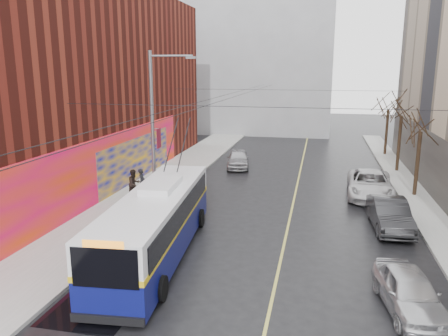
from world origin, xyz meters
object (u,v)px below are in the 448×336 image
at_px(parked_car_b, 390,214).
at_px(pedestrian_b, 134,184).
at_px(trolleybus, 157,223).
at_px(parked_car_c, 370,184).
at_px(tree_mid, 402,106).
at_px(pedestrian_a, 142,182).
at_px(pedestrian_c, 164,181).
at_px(following_car, 238,159).
at_px(tree_near, 422,119).
at_px(parked_car_a, 409,292).
at_px(streetlight_pole, 155,127).
at_px(tree_far, 389,101).

height_order(parked_car_b, pedestrian_b, pedestrian_b).
bearing_deg(trolleybus, parked_car_c, 43.83).
xyz_separation_m(tree_mid, trolleybus, (-12.85, -19.06, -3.74)).
xyz_separation_m(pedestrian_a, pedestrian_b, (-0.28, -0.58, 0.04)).
distance_m(trolleybus, parked_car_b, 11.85).
xyz_separation_m(trolleybus, parked_car_c, (10.02, 11.44, -0.69)).
xyz_separation_m(parked_car_c, pedestrian_a, (-14.10, -3.41, 0.20)).
bearing_deg(pedestrian_c, parked_car_b, -150.09).
bearing_deg(following_car, tree_near, -34.42).
bearing_deg(pedestrian_b, following_car, 3.99).
xyz_separation_m(tree_mid, parked_car_b, (-2.44, -13.45, -4.47)).
bearing_deg(pedestrian_c, parked_car_a, -178.52).
distance_m(parked_car_b, pedestrian_c, 13.51).
height_order(trolleybus, parked_car_b, trolleybus).
relative_size(tree_mid, pedestrian_a, 3.82).
xyz_separation_m(streetlight_pole, parked_car_a, (12.21, -8.51, -4.14)).
bearing_deg(pedestrian_a, parked_car_b, -108.59).
bearing_deg(tree_near, streetlight_pole, -158.38).
relative_size(tree_far, parked_car_b, 1.39).
height_order(parked_car_b, pedestrian_a, pedestrian_a).
bearing_deg(parked_car_c, pedestrian_c, -164.39).
height_order(pedestrian_a, pedestrian_b, pedestrian_b).
height_order(parked_car_a, following_car, following_car).
height_order(streetlight_pole, parked_car_a, streetlight_pole).
distance_m(tree_mid, pedestrian_a, 20.64).
relative_size(tree_mid, following_car, 1.52).
height_order(streetlight_pole, tree_near, streetlight_pole).
relative_size(parked_car_b, following_car, 1.08).
bearing_deg(following_car, parked_car_a, -73.86).
bearing_deg(tree_mid, tree_near, -90.00).
bearing_deg(streetlight_pole, parked_car_a, -34.88).
height_order(tree_near, parked_car_c, tree_near).
bearing_deg(parked_car_a, tree_mid, 73.58).
relative_size(tree_far, pedestrian_a, 3.76).
bearing_deg(parked_car_a, tree_far, 75.47).
height_order(tree_far, parked_car_b, tree_far).
xyz_separation_m(tree_far, parked_car_a, (-2.93, -28.51, -4.43)).
bearing_deg(trolleybus, pedestrian_b, 115.37).
bearing_deg(tree_far, pedestrian_a, -133.19).
height_order(streetlight_pole, parked_car_b, streetlight_pole).
height_order(parked_car_a, pedestrian_a, pedestrian_a).
xyz_separation_m(streetlight_pole, trolleybus, (2.29, -6.06, -3.33)).
relative_size(tree_near, parked_car_c, 1.08).
relative_size(parked_car_a, pedestrian_b, 2.29).
xyz_separation_m(parked_car_b, parked_car_c, (-0.38, 5.83, 0.04)).
bearing_deg(parked_car_b, parked_car_c, 90.31).
bearing_deg(tree_near, parked_car_b, -110.74).
relative_size(streetlight_pole, pedestrian_a, 5.15).
height_order(tree_near, following_car, tree_near).
bearing_deg(parked_car_a, following_car, 106.71).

